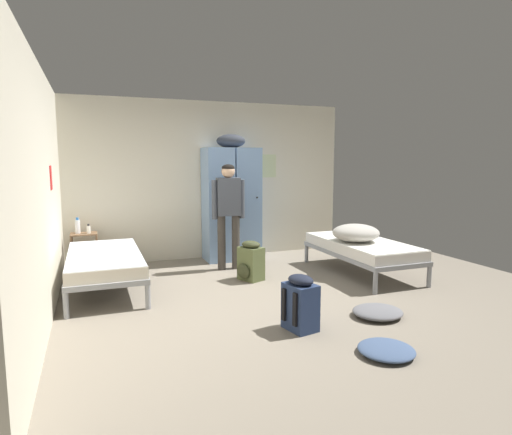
{
  "coord_description": "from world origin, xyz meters",
  "views": [
    {
      "loc": [
        -1.89,
        -4.72,
        1.65
      ],
      "look_at": [
        0.0,
        0.24,
        0.95
      ],
      "focal_mm": 30.47,
      "sensor_mm": 36.0,
      "label": 1
    }
  ],
  "objects": [
    {
      "name": "backpack_olive",
      "position": [
        0.13,
        0.79,
        0.26
      ],
      "size": [
        0.4,
        0.39,
        0.55
      ],
      "color": "#566038",
      "rests_on": "ground_plane"
    },
    {
      "name": "shelf_unit",
      "position": [
        -2.02,
        2.16,
        0.35
      ],
      "size": [
        0.38,
        0.3,
        0.57
      ],
      "color": "brown",
      "rests_on": "ground_plane"
    },
    {
      "name": "lotion_bottle",
      "position": [
        -1.95,
        2.12,
        0.63
      ],
      "size": [
        0.06,
        0.06,
        0.14
      ],
      "color": "white",
      "rests_on": "shelf_unit"
    },
    {
      "name": "clothes_pile_grey",
      "position": [
        0.9,
        -1.03,
        0.05
      ],
      "size": [
        0.54,
        0.5,
        0.1
      ],
      "color": "slate",
      "rests_on": "ground_plane"
    },
    {
      "name": "person_traveler",
      "position": [
        0.03,
        1.49,
        0.96
      ],
      "size": [
        0.5,
        0.23,
        1.59
      ],
      "color": "#3D3833",
      "rests_on": "ground_plane"
    },
    {
      "name": "bed_left_rear",
      "position": [
        -1.77,
        1.01,
        0.38
      ],
      "size": [
        0.9,
        1.9,
        0.49
      ],
      "color": "gray",
      "rests_on": "ground_plane"
    },
    {
      "name": "backpack_navy",
      "position": [
        -0.02,
        -1.05,
        0.26
      ],
      "size": [
        0.38,
        0.36,
        0.55
      ],
      "color": "navy",
      "rests_on": "ground_plane"
    },
    {
      "name": "clothes_pile_denim",
      "position": [
        0.41,
        -1.81,
        0.04
      ],
      "size": [
        0.49,
        0.49,
        0.08
      ],
      "color": "#42567A",
      "rests_on": "ground_plane"
    },
    {
      "name": "water_bottle",
      "position": [
        -2.1,
        2.18,
        0.68
      ],
      "size": [
        0.07,
        0.07,
        0.24
      ],
      "color": "white",
      "rests_on": "shelf_unit"
    },
    {
      "name": "locker_bank",
      "position": [
        0.28,
        2.12,
        0.97
      ],
      "size": [
        0.9,
        0.55,
        2.07
      ],
      "color": "#7A9ECC",
      "rests_on": "ground_plane"
    },
    {
      "name": "ground_plane",
      "position": [
        0.0,
        0.0,
        0.0
      ],
      "size": [
        7.68,
        7.68,
        0.0
      ],
      "primitive_type": "plane",
      "color": "gray"
    },
    {
      "name": "bed_right",
      "position": [
        1.77,
        0.55,
        0.38
      ],
      "size": [
        0.9,
        1.9,
        0.49
      ],
      "color": "gray",
      "rests_on": "ground_plane"
    },
    {
      "name": "bedding_heap",
      "position": [
        1.64,
        0.52,
        0.62
      ],
      "size": [
        0.67,
        0.65,
        0.25
      ],
      "color": "#B7B2A8",
      "rests_on": "bed_right"
    },
    {
      "name": "room_backdrop",
      "position": [
        -1.18,
        1.21,
        1.31
      ],
      "size": [
        4.76,
        4.86,
        2.62
      ],
      "color": "beige",
      "rests_on": "ground_plane"
    }
  ]
}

